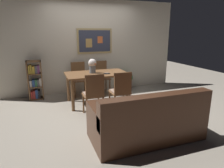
{
  "coord_description": "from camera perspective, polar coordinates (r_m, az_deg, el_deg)",
  "views": [
    {
      "loc": [
        -1.4,
        -4.17,
        1.7
      ],
      "look_at": [
        -0.03,
        -0.39,
        0.65
      ],
      "focal_mm": 31.75,
      "sensor_mm": 36.0,
      "label": 1
    }
  ],
  "objects": [
    {
      "name": "wall_back_with_painting",
      "position": [
        5.83,
        -6.13,
        10.64
      ],
      "size": [
        5.2,
        0.14,
        2.6
      ],
      "color": "beige",
      "rests_on": "ground_plane"
    },
    {
      "name": "bookshelf",
      "position": [
        5.49,
        -21.24,
        0.83
      ],
      "size": [
        0.36,
        0.28,
        1.01
      ],
      "color": "brown",
      "rests_on": "ground_plane"
    },
    {
      "name": "flower_vase",
      "position": [
        4.8,
        -5.67,
        5.47
      ],
      "size": [
        0.21,
        0.2,
        0.34
      ],
      "color": "slate",
      "rests_on": "dining_table"
    },
    {
      "name": "dining_chair_near_right",
      "position": [
        4.22,
        2.6,
        -1.38
      ],
      "size": [
        0.4,
        0.41,
        0.91
      ],
      "color": "brown",
      "rests_on": "ground_plane"
    },
    {
      "name": "leather_couch",
      "position": [
        3.3,
        10.19,
        -10.56
      ],
      "size": [
        1.8,
        0.84,
        0.84
      ],
      "color": "#472819",
      "rests_on": "ground_plane"
    },
    {
      "name": "ground_plane",
      "position": [
        4.72,
        -1.35,
        -6.49
      ],
      "size": [
        12.0,
        12.0,
        0.0
      ],
      "primitive_type": "plane",
      "color": "gray"
    },
    {
      "name": "dining_chair_near_left",
      "position": [
        4.04,
        -5.3,
        -2.17
      ],
      "size": [
        0.4,
        0.41,
        0.91
      ],
      "color": "brown",
      "rests_on": "ground_plane"
    },
    {
      "name": "dining_chair_far_right",
      "position": [
        5.69,
        -3.1,
        2.8
      ],
      "size": [
        0.4,
        0.41,
        0.91
      ],
      "color": "brown",
      "rests_on": "ground_plane"
    },
    {
      "name": "dining_table",
      "position": [
        4.83,
        -4.35,
        2.01
      ],
      "size": [
        1.48,
        0.86,
        0.75
      ],
      "color": "brown",
      "rests_on": "ground_plane"
    },
    {
      "name": "potted_ivy",
      "position": [
        6.13,
        4.41,
        1.37
      ],
      "size": [
        0.34,
        0.34,
        0.53
      ],
      "color": "brown",
      "rests_on": "ground_plane"
    },
    {
      "name": "tv_remote",
      "position": [
        4.68,
        -1.55,
        3.04
      ],
      "size": [
        0.16,
        0.07,
        0.02
      ],
      "color": "black",
      "rests_on": "dining_table"
    },
    {
      "name": "dining_chair_far_left",
      "position": [
        5.54,
        -9.52,
        2.31
      ],
      "size": [
        0.4,
        0.41,
        0.91
      ],
      "color": "brown",
      "rests_on": "ground_plane"
    }
  ]
}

